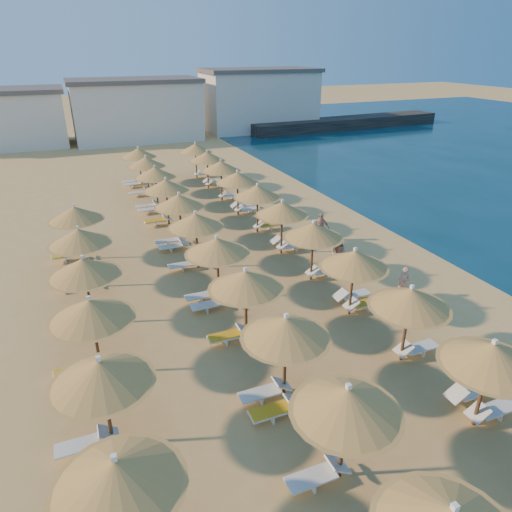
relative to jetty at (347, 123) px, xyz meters
name	(u,v)px	position (x,y,z in m)	size (l,w,h in m)	color
ground	(303,315)	(-29.48, -42.34, -0.75)	(220.00, 220.00, 0.00)	tan
jetty	(347,123)	(0.00, 0.00, 0.00)	(30.00, 4.00, 1.50)	black
hotel_blocks	(148,108)	(-27.60, 3.43, 2.95)	(48.53, 9.85, 8.10)	silver
parasol_row_east	(297,220)	(-27.50, -37.66, 1.89)	(2.98, 41.97, 3.21)	brown
parasol_row_west	(206,233)	(-32.43, -37.66, 1.89)	(2.98, 41.97, 3.21)	brown
parasol_row_inland	(87,288)	(-38.10, -41.20, 1.89)	(2.98, 20.70, 3.21)	brown
loungers	(234,277)	(-31.27, -38.36, -0.41)	(13.81, 39.56, 0.66)	white
beachgoer_a	(404,283)	(-24.45, -42.77, 0.05)	(0.59, 0.38, 1.61)	tan
beachgoer_b	(339,254)	(-25.66, -39.10, 0.19)	(0.92, 0.71, 1.88)	tan
beachgoer_c	(320,227)	(-24.57, -35.19, 0.15)	(1.06, 0.44, 1.80)	tan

